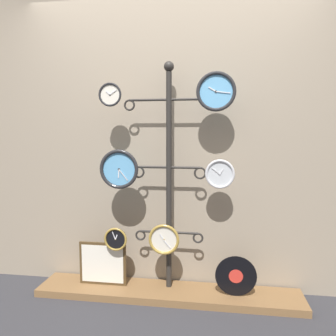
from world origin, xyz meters
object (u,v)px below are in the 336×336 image
clock_bottom_left (116,239)px  clock_top_left (110,95)px  clock_middle_right (220,174)px  picture_frame (103,264)px  clock_top_right (216,92)px  clock_middle_left (119,169)px  display_stand (169,202)px  vinyl_record (236,276)px  clock_bottom_center (164,239)px

clock_bottom_left → clock_top_left: bearing=-177.6°
clock_middle_right → picture_frame: clock_middle_right is taller
clock_top_right → clock_bottom_left: 1.44m
clock_top_left → clock_middle_right: clock_top_left is taller
clock_middle_right → picture_frame: (-0.98, 0.03, -0.80)m
clock_middle_right → picture_frame: bearing=178.2°
clock_top_right → clock_middle_left: clock_top_right is taller
display_stand → clock_middle_right: bearing=-10.7°
clock_bottom_left → clock_middle_left: bearing=-19.8°
vinyl_record → picture_frame: picture_frame is taller
clock_bottom_center → vinyl_record: 0.64m
clock_bottom_center → vinyl_record: (0.58, 0.02, -0.28)m
clock_top_left → clock_top_right: (0.83, 0.02, 0.01)m
clock_top_left → clock_middle_left: clock_top_left is taller
clock_middle_right → picture_frame: 1.27m
clock_middle_left → clock_top_left: bearing=168.0°
clock_middle_left → clock_bottom_center: bearing=1.9°
display_stand → clock_middle_left: bearing=-163.3°
clock_bottom_center → display_stand: bearing=76.6°
clock_middle_right → clock_bottom_left: 1.01m
picture_frame → display_stand: bearing=4.7°
clock_top_left → clock_middle_left: (0.07, -0.01, -0.59)m
clock_middle_left → clock_bottom_left: 0.59m
vinyl_record → clock_top_left: bearing=-179.2°
clock_top_right → picture_frame: size_ratio=0.74×
clock_middle_left → display_stand: bearing=16.7°
display_stand → clock_middle_right: display_stand is taller
clock_middle_right → clock_bottom_left: (-0.85, -0.02, -0.56)m
clock_middle_right → clock_middle_left: bearing=-177.2°
clock_bottom_left → vinyl_record: size_ratio=0.59×
display_stand → clock_bottom_left: size_ratio=9.89×
clock_top_left → vinyl_record: size_ratio=0.57×
clock_middle_left → clock_middle_right: size_ratio=1.39×
clock_top_right → clock_bottom_left: bearing=-178.6°
display_stand → clock_bottom_left: display_stand is taller
clock_top_left → picture_frame: size_ratio=0.46×
clock_bottom_left → picture_frame: (-0.14, 0.05, -0.24)m
picture_frame → clock_top_left: bearing=-26.5°
clock_top_right → clock_middle_right: 0.63m
clock_top_left → clock_middle_right: (0.87, 0.02, -0.62)m
clock_top_left → clock_top_right: size_ratio=0.62×
display_stand → clock_top_left: display_stand is taller
vinyl_record → clock_middle_right: bearing=176.2°
picture_frame → clock_middle_left: bearing=-21.3°
clock_top_right → picture_frame: bearing=177.8°
vinyl_record → display_stand: bearing=171.0°
clock_middle_left → clock_bottom_left: bearing=160.2°
clock_bottom_left → clock_bottom_center: size_ratio=0.77×
clock_bottom_left → vinyl_record: (0.99, 0.01, -0.26)m
vinyl_record → clock_bottom_center: bearing=-178.3°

